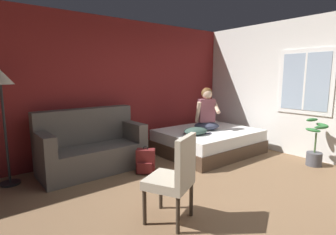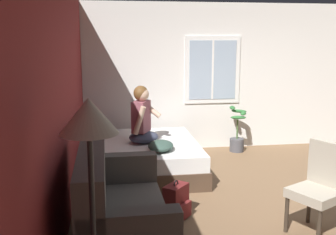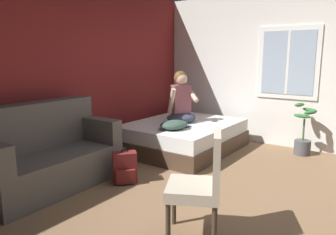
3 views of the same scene
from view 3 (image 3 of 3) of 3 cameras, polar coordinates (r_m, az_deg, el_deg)
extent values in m
plane|color=brown|center=(3.76, 13.48, -15.03)|extent=(40.00, 40.00, 0.00)
cube|color=maroon|center=(5.16, -16.87, 7.39)|extent=(10.37, 0.16, 2.70)
cube|color=silver|center=(6.06, 23.98, 7.38)|extent=(0.16, 6.95, 2.70)
cube|color=white|center=(6.06, 20.17, 8.93)|extent=(0.02, 1.04, 1.24)
cube|color=#9EB2C6|center=(6.05, 20.13, 8.93)|extent=(0.01, 0.88, 1.08)
cube|color=white|center=(6.05, 20.13, 8.93)|extent=(0.01, 0.04, 1.08)
cube|color=#4C3828|center=(5.70, 2.70, -4.32)|extent=(1.97, 1.59, 0.26)
cube|color=white|center=(5.64, 2.72, -1.96)|extent=(1.91, 1.55, 0.22)
cube|color=#514C47|center=(4.32, -19.57, -8.72)|extent=(1.71, 0.82, 0.44)
cube|color=#514C47|center=(4.43, -22.29, -1.46)|extent=(1.70, 0.26, 0.60)
cube|color=#514C47|center=(4.68, -12.35, -2.00)|extent=(0.19, 0.80, 0.32)
cylinder|color=#382D23|center=(3.27, 1.03, -14.89)|extent=(0.04, 0.04, 0.40)
cylinder|color=#382D23|center=(2.93, 0.00, -18.19)|extent=(0.04, 0.04, 0.40)
cylinder|color=#382D23|center=(3.25, 8.13, -15.19)|extent=(0.04, 0.04, 0.40)
cylinder|color=#382D23|center=(2.91, 8.07, -18.57)|extent=(0.04, 0.04, 0.40)
cube|color=#B2A893|center=(2.98, 4.38, -12.38)|extent=(0.62, 0.62, 0.10)
cube|color=#B2A893|center=(2.87, 8.48, -7.19)|extent=(0.44, 0.26, 0.48)
ellipsoid|color=#383D51|center=(5.62, 2.35, -0.02)|extent=(0.66, 0.62, 0.16)
cube|color=#8C4C56|center=(5.60, 2.16, 3.26)|extent=(0.38, 0.32, 0.48)
cylinder|color=#DBB293|center=(5.46, 0.63, 2.86)|extent=(0.16, 0.23, 0.44)
cylinder|color=#DBB293|center=(5.61, 4.09, 4.28)|extent=(0.24, 0.37, 0.29)
sphere|color=#DBB293|center=(5.55, 2.30, 6.77)|extent=(0.21, 0.21, 0.21)
ellipsoid|color=brown|center=(5.57, 2.19, 6.94)|extent=(0.30, 0.30, 0.23)
cube|color=maroon|center=(4.29, -7.55, -8.57)|extent=(0.34, 0.33, 0.40)
cube|color=maroon|center=(4.22, -7.35, -10.24)|extent=(0.21, 0.20, 0.18)
torus|color=black|center=(4.23, -7.62, -5.82)|extent=(0.08, 0.07, 0.09)
ellipsoid|color=#385147|center=(5.09, 1.06, -1.28)|extent=(0.55, 0.46, 0.14)
cube|color=black|center=(5.27, 3.38, -1.59)|extent=(0.15, 0.09, 0.01)
cylinder|color=#4C4C51|center=(5.85, 22.34, -4.84)|extent=(0.26, 0.26, 0.24)
cylinder|color=#426033|center=(5.78, 22.55, -1.97)|extent=(0.03, 0.03, 0.36)
ellipsoid|color=#2D6B33|center=(5.64, 22.30, 0.24)|extent=(0.15, 0.29, 0.06)
ellipsoid|color=#2D6B33|center=(5.80, 23.46, 1.22)|extent=(0.22, 0.29, 0.06)
ellipsoid|color=#2D6B33|center=(5.75, 21.92, 2.07)|extent=(0.29, 0.15, 0.06)
ellipsoid|color=#2D6B33|center=(5.67, 23.56, 0.81)|extent=(0.30, 0.21, 0.06)
camera|label=1|loc=(1.00, 83.35, -0.20)|focal=28.00mm
camera|label=2|loc=(3.73, -75.94, 9.13)|focal=42.00mm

